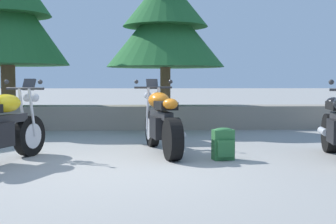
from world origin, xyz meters
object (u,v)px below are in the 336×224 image
Objects in this scene: motorcycle_orange_centre at (161,122)px; pine_tree_mid_right at (165,19)px; rider_backpack at (223,143)px; pine_tree_mid_left at (6,6)px.

pine_tree_mid_right is at bearing 87.35° from motorcycle_orange_centre.
motorcycle_orange_centre is 1.16m from rider_backpack.
rider_backpack is 4.90m from pine_tree_mid_right.
motorcycle_orange_centre is 0.57× the size of pine_tree_mid_right.
rider_backpack is 0.13× the size of pine_tree_mid_right.
pine_tree_mid_right is at bearing 99.65° from rider_backpack.
pine_tree_mid_left is at bearing 177.78° from pine_tree_mid_right.
pine_tree_mid_left reaches higher than rider_backpack.
rider_backpack is at bearing -44.48° from pine_tree_mid_left.
rider_backpack is 0.11× the size of pine_tree_mid_left.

